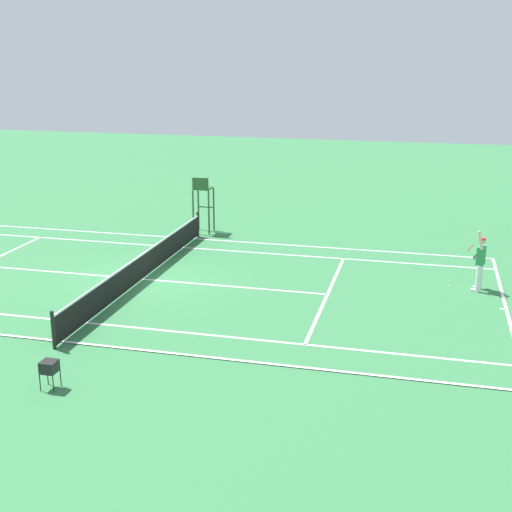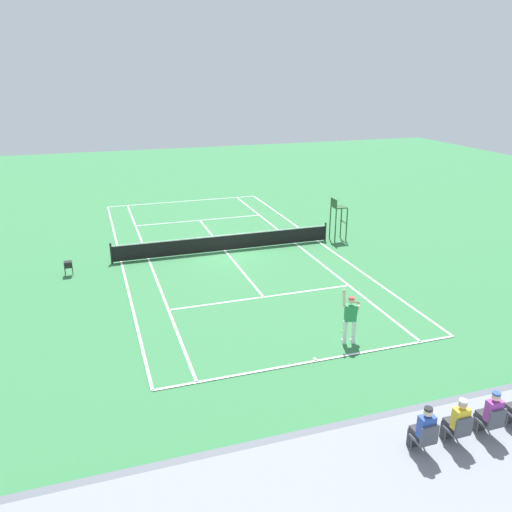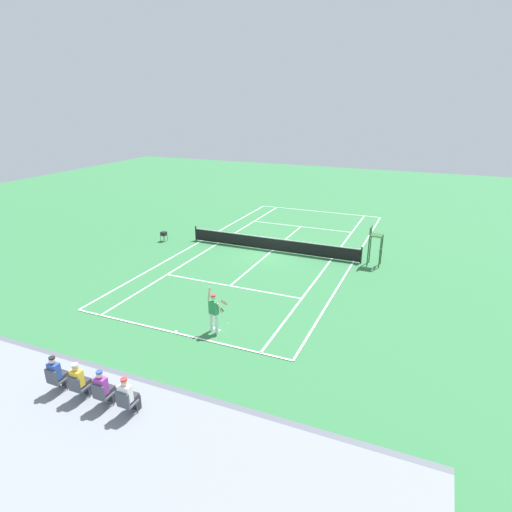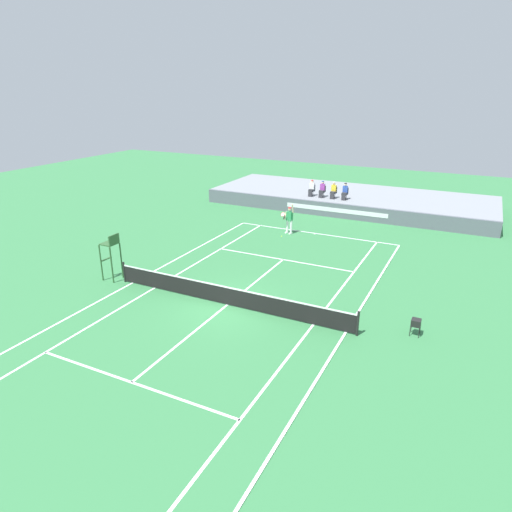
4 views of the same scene
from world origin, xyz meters
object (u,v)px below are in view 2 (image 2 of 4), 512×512
object	(u,v)px
tennis_player	(350,318)
spectator_seated_2	(457,422)
ball_hopper	(68,264)
spectator_seated_1	(490,414)
tennis_ball	(341,331)
umpire_chair	(338,213)
spectator_seated_3	(423,430)

from	to	relation	value
tennis_player	spectator_seated_2	bearing A→B (deg)	82.45
tennis_player	ball_hopper	distance (m)	13.91
ball_hopper	tennis_player	bearing A→B (deg)	133.67
spectator_seated_2	tennis_player	size ratio (longest dim) A/B	0.61
spectator_seated_1	tennis_ball	size ratio (longest dim) A/B	18.60
ball_hopper	umpire_chair	bearing A→B (deg)	-175.84
spectator_seated_2	ball_hopper	world-z (taller)	spectator_seated_2
spectator_seated_2	ball_hopper	size ratio (longest dim) A/B	1.81
tennis_player	tennis_ball	size ratio (longest dim) A/B	30.63
tennis_player	tennis_ball	bearing A→B (deg)	-100.09
spectator_seated_2	spectator_seated_3	xyz separation A→B (m)	(0.91, 0.00, 0.00)
spectator_seated_2	tennis_player	world-z (taller)	spectator_seated_2
spectator_seated_1	tennis_ball	distance (m)	7.77
spectator_seated_2	spectator_seated_1	bearing A→B (deg)	180.00
tennis_player	ball_hopper	xyz separation A→B (m)	(9.60, -10.06, -0.42)
spectator_seated_1	spectator_seated_2	bearing A→B (deg)	0.00
tennis_player	umpire_chair	distance (m)	12.23
tennis_ball	umpire_chair	size ratio (longest dim) A/B	0.03
spectator_seated_2	tennis_player	distance (m)	6.82
spectator_seated_1	tennis_player	xyz separation A→B (m)	(0.02, -6.72, -0.70)
spectator_seated_1	umpire_chair	xyz separation A→B (m)	(-5.04, -17.84, -0.14)
spectator_seated_2	tennis_ball	world-z (taller)	spectator_seated_2
spectator_seated_2	tennis_player	bearing A→B (deg)	-97.55
umpire_chair	ball_hopper	bearing A→B (deg)	4.16
spectator_seated_1	umpire_chair	bearing A→B (deg)	-105.78
ball_hopper	spectator_seated_1	bearing A→B (deg)	119.83
umpire_chair	spectator_seated_1	bearing A→B (deg)	74.22
tennis_ball	tennis_player	bearing A→B (deg)	79.91
umpire_chair	ball_hopper	xyz separation A→B (m)	(14.66, 1.07, -0.98)
ball_hopper	spectator_seated_2	bearing A→B (deg)	117.43
spectator_seated_1	umpire_chair	size ratio (longest dim) A/B	0.52
spectator_seated_3	ball_hopper	distance (m)	18.53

